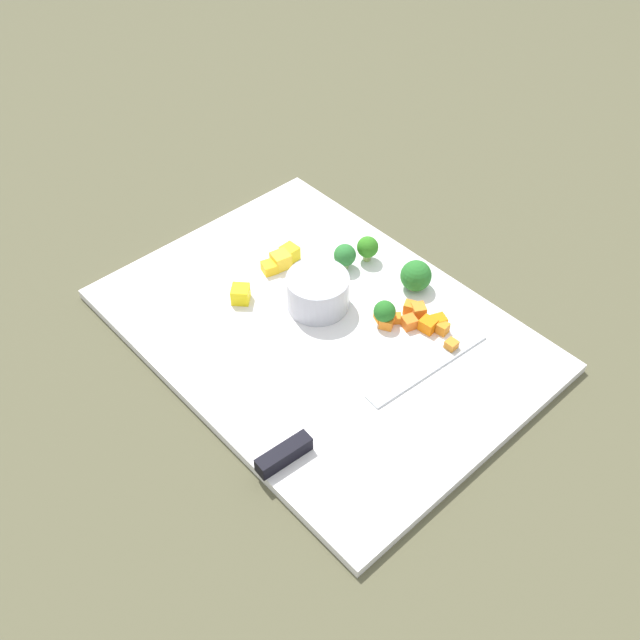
# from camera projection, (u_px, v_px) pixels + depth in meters

# --- Properties ---
(ground_plane) EXTENTS (4.00, 4.00, 0.00)m
(ground_plane) POSITION_uv_depth(u_px,v_px,m) (320.00, 333.00, 0.87)
(ground_plane) COLOR brown
(cutting_board) EXTENTS (0.50, 0.36, 0.01)m
(cutting_board) POSITION_uv_depth(u_px,v_px,m) (320.00, 329.00, 0.87)
(cutting_board) COLOR white
(cutting_board) RESTS_ON ground_plane
(prep_bowl) EXTENTS (0.08, 0.08, 0.04)m
(prep_bowl) POSITION_uv_depth(u_px,v_px,m) (318.00, 292.00, 0.87)
(prep_bowl) COLOR #B5B6C2
(prep_bowl) RESTS_ON cutting_board
(chef_knife) EXTENTS (0.04, 0.32, 0.02)m
(chef_knife) POSITION_uv_depth(u_px,v_px,m) (343.00, 418.00, 0.76)
(chef_knife) COLOR silver
(chef_knife) RESTS_ON cutting_board
(carrot_dice_0) EXTENTS (0.02, 0.02, 0.02)m
(carrot_dice_0) POSITION_uv_depth(u_px,v_px,m) (418.00, 311.00, 0.87)
(carrot_dice_0) COLOR orange
(carrot_dice_0) RESTS_ON cutting_board
(carrot_dice_1) EXTENTS (0.02, 0.02, 0.01)m
(carrot_dice_1) POSITION_uv_depth(u_px,v_px,m) (409.00, 322.00, 0.86)
(carrot_dice_1) COLOR orange
(carrot_dice_1) RESTS_ON cutting_board
(carrot_dice_2) EXTENTS (0.02, 0.02, 0.01)m
(carrot_dice_2) POSITION_uv_depth(u_px,v_px,m) (396.00, 318.00, 0.87)
(carrot_dice_2) COLOR orange
(carrot_dice_2) RESTS_ON cutting_board
(carrot_dice_3) EXTENTS (0.02, 0.02, 0.02)m
(carrot_dice_3) POSITION_uv_depth(u_px,v_px,m) (428.00, 325.00, 0.85)
(carrot_dice_3) COLOR orange
(carrot_dice_3) RESTS_ON cutting_board
(carrot_dice_4) EXTENTS (0.02, 0.02, 0.01)m
(carrot_dice_4) POSITION_uv_depth(u_px,v_px,m) (382.00, 316.00, 0.87)
(carrot_dice_4) COLOR orange
(carrot_dice_4) RESTS_ON cutting_board
(carrot_dice_5) EXTENTS (0.02, 0.02, 0.01)m
(carrot_dice_5) POSITION_uv_depth(u_px,v_px,m) (438.00, 322.00, 0.86)
(carrot_dice_5) COLOR orange
(carrot_dice_5) RESTS_ON cutting_board
(carrot_dice_6) EXTENTS (0.02, 0.02, 0.01)m
(carrot_dice_6) POSITION_uv_depth(u_px,v_px,m) (410.00, 308.00, 0.88)
(carrot_dice_6) COLOR orange
(carrot_dice_6) RESTS_ON cutting_board
(carrot_dice_7) EXTENTS (0.01, 0.01, 0.01)m
(carrot_dice_7) POSITION_uv_depth(u_px,v_px,m) (443.00, 328.00, 0.85)
(carrot_dice_7) COLOR orange
(carrot_dice_7) RESTS_ON cutting_board
(carrot_dice_8) EXTENTS (0.01, 0.01, 0.01)m
(carrot_dice_8) POSITION_uv_depth(u_px,v_px,m) (451.00, 345.00, 0.83)
(carrot_dice_8) COLOR orange
(carrot_dice_8) RESTS_ON cutting_board
(carrot_dice_9) EXTENTS (0.02, 0.02, 0.01)m
(carrot_dice_9) POSITION_uv_depth(u_px,v_px,m) (387.00, 321.00, 0.86)
(carrot_dice_9) COLOR orange
(carrot_dice_9) RESTS_ON cutting_board
(pepper_dice_0) EXTENTS (0.02, 0.02, 0.01)m
(pepper_dice_0) POSITION_uv_depth(u_px,v_px,m) (270.00, 267.00, 0.93)
(pepper_dice_0) COLOR yellow
(pepper_dice_0) RESTS_ON cutting_board
(pepper_dice_1) EXTENTS (0.02, 0.02, 0.02)m
(pepper_dice_1) POSITION_uv_depth(u_px,v_px,m) (290.00, 253.00, 0.94)
(pepper_dice_1) COLOR yellow
(pepper_dice_1) RESTS_ON cutting_board
(pepper_dice_2) EXTENTS (0.03, 0.03, 0.02)m
(pepper_dice_2) POSITION_uv_depth(u_px,v_px,m) (241.00, 294.00, 0.89)
(pepper_dice_2) COLOR yellow
(pepper_dice_2) RESTS_ON cutting_board
(pepper_dice_3) EXTENTS (0.03, 0.03, 0.02)m
(pepper_dice_3) POSITION_uv_depth(u_px,v_px,m) (281.00, 260.00, 0.93)
(pepper_dice_3) COLOR yellow
(pepper_dice_3) RESTS_ON cutting_board
(broccoli_floret_0) EXTENTS (0.03, 0.03, 0.03)m
(broccoli_floret_0) POSITION_uv_depth(u_px,v_px,m) (385.00, 312.00, 0.85)
(broccoli_floret_0) COLOR #8DBF58
(broccoli_floret_0) RESTS_ON cutting_board
(broccoli_floret_1) EXTENTS (0.04, 0.04, 0.04)m
(broccoli_floret_1) POSITION_uv_depth(u_px,v_px,m) (416.00, 276.00, 0.90)
(broccoli_floret_1) COLOR #96BA54
(broccoli_floret_1) RESTS_ON cutting_board
(broccoli_floret_2) EXTENTS (0.03, 0.03, 0.04)m
(broccoli_floret_2) POSITION_uv_depth(u_px,v_px,m) (368.00, 247.00, 0.93)
(broccoli_floret_2) COLOR #97AF61
(broccoli_floret_2) RESTS_ON cutting_board
(broccoli_floret_3) EXTENTS (0.03, 0.03, 0.03)m
(broccoli_floret_3) POSITION_uv_depth(u_px,v_px,m) (345.00, 255.00, 0.92)
(broccoli_floret_3) COLOR #8AAE69
(broccoli_floret_3) RESTS_ON cutting_board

